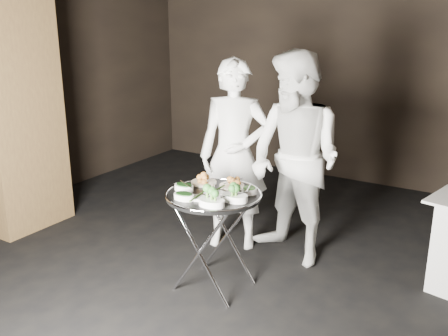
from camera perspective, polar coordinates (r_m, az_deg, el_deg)
The scene contains 17 objects.
floor at distance 3.88m, azimuth -2.05°, elevation -15.67°, with size 6.00×7.00×0.05m, color black.
wall_back at distance 6.52m, azimuth 15.68°, elevation 11.38°, with size 6.00×0.05×3.00m, color black.
column_left at distance 5.37m, azimuth -24.16°, elevation 9.46°, with size 0.80×0.80×3.00m, color brown.
tray_stand at distance 3.89m, azimuth -1.18°, elevation -7.87°, with size 0.52×0.44×0.77m.
serving_tray at distance 3.76m, azimuth -1.21°, elevation -3.10°, with size 0.73×0.73×0.04m.
potato_plate_a at distance 3.97m, azimuth -2.33°, elevation -1.35°, with size 0.20×0.20×0.07m.
potato_plate_b at distance 3.89m, azimuth 0.91°, elevation -1.75°, with size 0.19×0.19×0.07m.
greens_bowl at distance 3.75m, azimuth 2.90°, elevation -2.51°, with size 0.12×0.12×0.07m.
asparagus_plate_a at distance 3.74m, azimuth -1.04°, elevation -2.74°, with size 0.20×0.11×0.04m.
asparagus_plate_b at distance 3.64m, azimuth -3.01°, elevation -3.33°, with size 0.20×0.13×0.04m.
spinach_bowl_a at distance 3.83m, azimuth -4.60°, elevation -2.13°, with size 0.17×0.11×0.07m.
spinach_bowl_b at distance 3.64m, azimuth -4.60°, elevation -3.15°, with size 0.16×0.11×0.07m.
broccoli_bowl_a at distance 3.60m, azimuth 1.26°, elevation -3.23°, with size 0.20×0.15×0.08m.
broccoli_bowl_b at distance 3.51m, azimuth -1.42°, elevation -3.78°, with size 0.21×0.16×0.08m.
serving_utensils at distance 3.78m, azimuth -0.44°, elevation -1.96°, with size 0.58×0.44×0.01m.
waiter_left at distance 4.49m, azimuth 1.19°, elevation 1.46°, with size 0.63×0.42×1.73m, color silver.
waiter_right at distance 4.24m, azimuth 8.16°, elevation 0.94°, with size 0.88×0.69×1.82m, color silver.
Camera 1 is at (1.84, -2.70, 2.07)m, focal length 40.00 mm.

